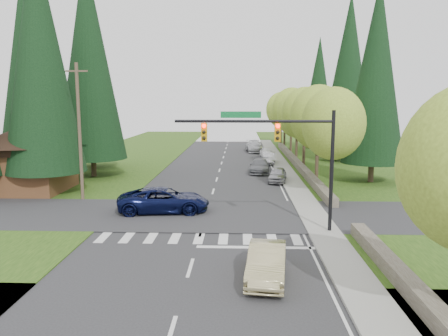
# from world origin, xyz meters

# --- Properties ---
(ground) EXTENTS (120.00, 120.00, 0.00)m
(ground) POSITION_xyz_m (0.00, 0.00, 0.00)
(ground) COLOR #28282B
(ground) RESTS_ON ground
(grass_east) EXTENTS (14.00, 110.00, 0.06)m
(grass_east) POSITION_xyz_m (13.00, 20.00, 0.03)
(grass_east) COLOR #204111
(grass_east) RESTS_ON ground
(grass_west) EXTENTS (14.00, 110.00, 0.06)m
(grass_west) POSITION_xyz_m (-13.00, 20.00, 0.03)
(grass_west) COLOR #204111
(grass_west) RESTS_ON ground
(cross_street) EXTENTS (120.00, 8.00, 0.10)m
(cross_street) POSITION_xyz_m (0.00, 8.00, 0.00)
(cross_street) COLOR #28282B
(cross_street) RESTS_ON ground
(sidewalk_east) EXTENTS (1.80, 80.00, 0.13)m
(sidewalk_east) POSITION_xyz_m (6.90, 22.00, 0.07)
(sidewalk_east) COLOR gray
(sidewalk_east) RESTS_ON ground
(curb_east) EXTENTS (0.20, 80.00, 0.13)m
(curb_east) POSITION_xyz_m (6.05, 22.00, 0.07)
(curb_east) COLOR gray
(curb_east) RESTS_ON ground
(stone_wall_south) EXTENTS (0.70, 14.00, 0.70)m
(stone_wall_south) POSITION_xyz_m (8.60, -3.00, 0.35)
(stone_wall_south) COLOR #4C4438
(stone_wall_south) RESTS_ON ground
(stone_wall_north) EXTENTS (0.70, 40.00, 0.70)m
(stone_wall_north) POSITION_xyz_m (8.60, 30.00, 0.35)
(stone_wall_north) COLOR #4C4438
(stone_wall_north) RESTS_ON ground
(traffic_signal) EXTENTS (8.70, 0.37, 6.80)m
(traffic_signal) POSITION_xyz_m (4.37, 4.50, 4.98)
(traffic_signal) COLOR black
(traffic_signal) RESTS_ON ground
(brown_building) EXTENTS (8.40, 8.40, 5.40)m
(brown_building) POSITION_xyz_m (-15.00, 15.00, 3.14)
(brown_building) COLOR #4C2D19
(brown_building) RESTS_ON ground
(utility_pole) EXTENTS (1.60, 0.24, 10.00)m
(utility_pole) POSITION_xyz_m (-9.50, 12.00, 5.14)
(utility_pole) COLOR #473828
(utility_pole) RESTS_ON ground
(decid_tree_0) EXTENTS (4.80, 4.80, 8.37)m
(decid_tree_0) POSITION_xyz_m (9.20, 14.00, 5.60)
(decid_tree_0) COLOR #38281C
(decid_tree_0) RESTS_ON ground
(decid_tree_1) EXTENTS (5.20, 5.20, 8.80)m
(decid_tree_1) POSITION_xyz_m (9.30, 21.00, 5.80)
(decid_tree_1) COLOR #38281C
(decid_tree_1) RESTS_ON ground
(decid_tree_2) EXTENTS (5.00, 5.00, 8.82)m
(decid_tree_2) POSITION_xyz_m (9.10, 28.00, 5.93)
(decid_tree_2) COLOR #38281C
(decid_tree_2) RESTS_ON ground
(decid_tree_3) EXTENTS (5.00, 5.00, 8.55)m
(decid_tree_3) POSITION_xyz_m (9.20, 35.00, 5.66)
(decid_tree_3) COLOR #38281C
(decid_tree_3) RESTS_ON ground
(decid_tree_4) EXTENTS (5.40, 5.40, 9.18)m
(decid_tree_4) POSITION_xyz_m (9.30, 42.00, 6.06)
(decid_tree_4) COLOR #38281C
(decid_tree_4) RESTS_ON ground
(decid_tree_5) EXTENTS (4.80, 4.80, 8.30)m
(decid_tree_5) POSITION_xyz_m (9.10, 49.00, 5.53)
(decid_tree_5) COLOR #38281C
(decid_tree_5) RESTS_ON ground
(decid_tree_6) EXTENTS (5.20, 5.20, 8.86)m
(decid_tree_6) POSITION_xyz_m (9.20, 56.00, 5.86)
(decid_tree_6) COLOR #38281C
(decid_tree_6) RESTS_ON ground
(conifer_w_a) EXTENTS (6.12, 6.12, 19.80)m
(conifer_w_a) POSITION_xyz_m (-13.00, 14.00, 10.79)
(conifer_w_a) COLOR #38281C
(conifer_w_a) RESTS_ON ground
(conifer_w_b) EXTENTS (5.44, 5.44, 17.80)m
(conifer_w_b) POSITION_xyz_m (-16.00, 18.00, 9.79)
(conifer_w_b) COLOR #38281C
(conifer_w_b) RESTS_ON ground
(conifer_w_c) EXTENTS (6.46, 6.46, 20.80)m
(conifer_w_c) POSITION_xyz_m (-12.00, 22.00, 11.29)
(conifer_w_c) COLOR #38281C
(conifer_w_c) RESTS_ON ground
(conifer_w_e) EXTENTS (5.78, 5.78, 18.80)m
(conifer_w_e) POSITION_xyz_m (-14.00, 28.00, 10.29)
(conifer_w_e) COLOR #38281C
(conifer_w_e) RESTS_ON ground
(conifer_e_a) EXTENTS (5.44, 5.44, 17.80)m
(conifer_e_a) POSITION_xyz_m (14.00, 20.00, 9.79)
(conifer_e_a) COLOR #38281C
(conifer_e_a) RESTS_ON ground
(conifer_e_b) EXTENTS (6.12, 6.12, 19.80)m
(conifer_e_b) POSITION_xyz_m (15.00, 34.00, 10.79)
(conifer_e_b) COLOR #38281C
(conifer_e_b) RESTS_ON ground
(conifer_e_c) EXTENTS (5.10, 5.10, 16.80)m
(conifer_e_c) POSITION_xyz_m (14.00, 48.00, 9.29)
(conifer_e_c) COLOR #38281C
(conifer_e_c) RESTS_ON ground
(sedan_champagne) EXTENTS (1.98, 4.47, 1.42)m
(sedan_champagne) POSITION_xyz_m (3.30, -2.08, 0.71)
(sedan_champagne) COLOR #C5B883
(sedan_champagne) RESTS_ON ground
(suv_navy) EXTENTS (6.21, 3.36, 1.65)m
(suv_navy) POSITION_xyz_m (-2.83, 8.62, 0.83)
(suv_navy) COLOR #0A1036
(suv_navy) RESTS_ON ground
(parked_car_a) EXTENTS (2.07, 4.06, 1.32)m
(parked_car_a) POSITION_xyz_m (5.60, 19.92, 0.66)
(parked_car_a) COLOR #A5A5A9
(parked_car_a) RESTS_ON ground
(parked_car_b) EXTENTS (2.33, 4.88, 1.37)m
(parked_car_b) POSITION_xyz_m (4.20, 25.06, 0.69)
(parked_car_b) COLOR slate
(parked_car_b) RESTS_ON ground
(parked_car_c) EXTENTS (1.69, 4.12, 1.33)m
(parked_car_c) POSITION_xyz_m (5.60, 31.55, 0.66)
(parked_car_c) COLOR silver
(parked_car_c) RESTS_ON ground
(parked_car_d) EXTENTS (1.74, 3.88, 1.30)m
(parked_car_d) POSITION_xyz_m (5.60, 37.17, 0.65)
(parked_car_d) COLOR white
(parked_car_d) RESTS_ON ground
(parked_car_e) EXTENTS (2.70, 5.63, 1.58)m
(parked_car_e) POSITION_xyz_m (4.26, 43.66, 0.79)
(parked_car_e) COLOR #B3B3B8
(parked_car_e) RESTS_ON ground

